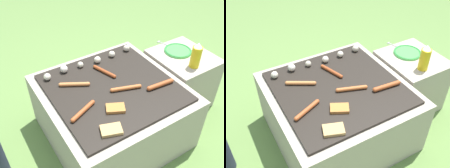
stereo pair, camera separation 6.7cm
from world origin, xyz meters
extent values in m
plane|color=#608442|center=(0.00, 0.00, 0.00)|extent=(14.00, 14.00, 0.00)
cube|color=#A89E8C|center=(0.00, 0.00, 0.21)|extent=(0.87, 0.87, 0.41)
cube|color=black|center=(0.00, 0.00, 0.42)|extent=(0.76, 0.76, 0.02)
cube|color=#A89E8C|center=(0.65, 0.01, 0.22)|extent=(0.41, 0.45, 0.43)
cylinder|color=#A34C23|center=(-0.26, -0.11, 0.45)|extent=(0.17, 0.09, 0.03)
sphere|color=#A34C23|center=(-0.18, -0.07, 0.45)|extent=(0.03, 0.03, 0.03)
sphere|color=#A34C23|center=(-0.35, -0.14, 0.45)|extent=(0.03, 0.03, 0.03)
cylinder|color=#93421E|center=(0.03, 0.15, 0.44)|extent=(0.08, 0.18, 0.02)
sphere|color=#93421E|center=(0.01, 0.23, 0.44)|extent=(0.02, 0.02, 0.02)
sphere|color=#93421E|center=(0.06, 0.07, 0.44)|extent=(0.02, 0.02, 0.02)
cylinder|color=#B7602D|center=(0.06, -0.07, 0.45)|extent=(0.18, 0.08, 0.03)
sphere|color=#B7602D|center=(-0.03, -0.04, 0.45)|extent=(0.03, 0.03, 0.03)
sphere|color=#B7602D|center=(0.14, -0.10, 0.45)|extent=(0.03, 0.03, 0.03)
cylinder|color=#C6753D|center=(-0.20, 0.13, 0.45)|extent=(0.16, 0.11, 0.03)
sphere|color=#C6753D|center=(-0.12, 0.09, 0.45)|extent=(0.03, 0.03, 0.03)
sphere|color=#C6753D|center=(-0.28, 0.18, 0.45)|extent=(0.03, 0.03, 0.03)
cylinder|color=#A34C23|center=(0.26, -0.16, 0.45)|extent=(0.18, 0.04, 0.03)
sphere|color=#A34C23|center=(0.17, -0.16, 0.45)|extent=(0.03, 0.03, 0.03)
sphere|color=#A34C23|center=(0.35, -0.17, 0.45)|extent=(0.03, 0.03, 0.03)
cube|color=tan|center=(-0.20, -0.31, 0.44)|extent=(0.13, 0.11, 0.02)
cube|color=#B27033|center=(-0.10, -0.19, 0.44)|extent=(0.13, 0.11, 0.02)
sphere|color=beige|center=(-0.32, 0.29, 0.46)|extent=(0.05, 0.05, 0.05)
sphere|color=silver|center=(-0.19, 0.31, 0.46)|extent=(0.05, 0.05, 0.05)
sphere|color=beige|center=(-0.07, 0.30, 0.45)|extent=(0.04, 0.04, 0.04)
sphere|color=beige|center=(0.06, 0.28, 0.46)|extent=(0.05, 0.05, 0.05)
sphere|color=beige|center=(0.19, 0.29, 0.46)|extent=(0.05, 0.05, 0.05)
sphere|color=beige|center=(0.32, 0.30, 0.46)|extent=(0.05, 0.05, 0.05)
cylinder|color=#4CB24C|center=(0.65, 0.08, 0.44)|extent=(0.21, 0.21, 0.01)
torus|color=#338C3F|center=(0.65, 0.08, 0.44)|extent=(0.21, 0.21, 0.01)
cylinder|color=gold|center=(0.61, -0.12, 0.51)|extent=(0.07, 0.07, 0.15)
cone|color=white|center=(0.61, -0.12, 0.60)|extent=(0.06, 0.06, 0.03)
cylinder|color=silver|center=(0.65, 0.17, 0.44)|extent=(0.07, 0.20, 0.01)
cube|color=silver|center=(0.62, 0.27, 0.44)|extent=(0.03, 0.01, 0.01)
camera|label=1|loc=(-0.69, -1.08, 1.50)|focal=42.00mm
camera|label=2|loc=(-0.64, -1.12, 1.50)|focal=42.00mm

